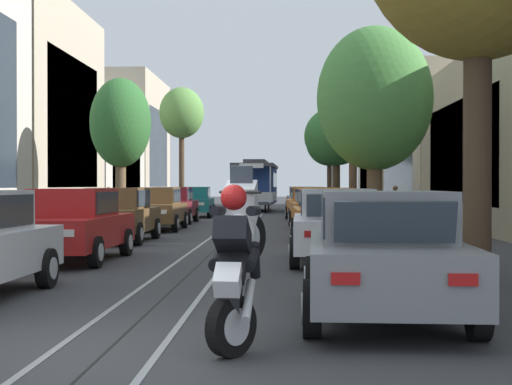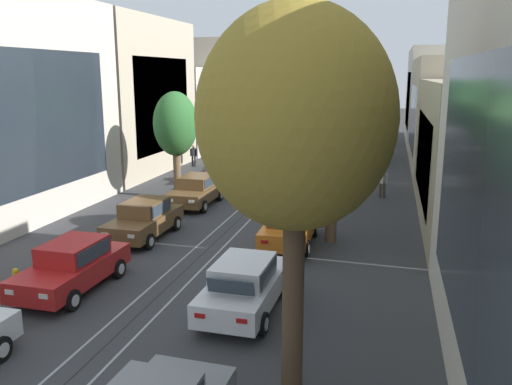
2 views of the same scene
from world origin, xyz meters
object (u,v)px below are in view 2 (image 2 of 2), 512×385
object	(u,v)px
parked_car_maroon_fifth_left	(224,172)
parked_car_silver_sixth_right	(339,154)
parked_car_teal_sixth_left	(252,158)
pedestrian_crossing_far	(194,155)
parked_car_orange_fifth_right	(327,169)
street_tree_kerb_left_mid	(256,81)
parked_car_brown_fourth_left	(196,190)
street_tree_kerb_right_far	(374,95)
street_tree_kerb_left_second	(176,125)
parked_car_silver_far_right	(344,144)
parked_car_brown_mid_left	(144,219)
street_tree_kerb_right_second	(334,137)
parked_car_orange_mid_right	(289,226)
parked_car_red_second_left	(72,266)
street_tree_kerb_right_fourth	(367,104)
cable_car_trolley	(312,132)
parked_car_white_second_right	(245,285)
street_tree_kerb_right_near	(296,120)
street_tree_kerb_right_mid	(357,109)
pedestrian_on_right_pavement	(383,181)
parked_car_orange_fourth_right	(314,190)
fire_hydrant	(17,281)

from	to	relation	value
parked_car_maroon_fifth_left	parked_car_silver_sixth_right	distance (m)	11.44
parked_car_teal_sixth_left	pedestrian_crossing_far	xyz separation A→B (m)	(-4.44, -0.22, 0.10)
parked_car_orange_fifth_right	pedestrian_crossing_far	xyz separation A→B (m)	(-10.22, 3.09, 0.10)
street_tree_kerb_left_mid	parked_car_brown_fourth_left	bearing A→B (deg)	-85.08
street_tree_kerb_right_far	street_tree_kerb_left_second	bearing A→B (deg)	-110.73
parked_car_silver_far_right	street_tree_kerb_left_mid	xyz separation A→B (m)	(-7.49, -1.74, 5.29)
parked_car_brown_mid_left	street_tree_kerb_right_second	distance (m)	8.54
parked_car_orange_mid_right	parked_car_red_second_left	bearing A→B (deg)	-133.42
parked_car_teal_sixth_left	parked_car_orange_fifth_right	world-z (taller)	same
parked_car_brown_fourth_left	parked_car_teal_sixth_left	xyz separation A→B (m)	(0.05, 11.45, 0.00)
parked_car_red_second_left	parked_car_silver_sixth_right	size ratio (longest dim) A/B	0.99
parked_car_silver_far_right	street_tree_kerb_right_fourth	world-z (taller)	street_tree_kerb_right_fourth
parked_car_silver_sixth_right	cable_car_trolley	size ratio (longest dim) A/B	0.48
parked_car_white_second_right	parked_car_silver_far_right	size ratio (longest dim) A/B	1.00
parked_car_white_second_right	street_tree_kerb_right_second	xyz separation A→B (m)	(1.68, 7.25, 3.50)
parked_car_brown_fourth_left	street_tree_kerb_right_second	size ratio (longest dim) A/B	0.67
street_tree_kerb_right_near	parked_car_orange_fifth_right	bearing A→B (deg)	94.98
street_tree_kerb_right_mid	pedestrian_on_right_pavement	size ratio (longest dim) A/B	4.01
parked_car_orange_fifth_right	pedestrian_on_right_pavement	bearing A→B (deg)	-47.59
parked_car_brown_fourth_left	parked_car_silver_far_right	xyz separation A→B (m)	(5.85, 20.89, 0.00)
parked_car_silver_far_right	street_tree_kerb_left_mid	world-z (taller)	street_tree_kerb_left_mid
parked_car_orange_fourth_right	street_tree_kerb_right_mid	bearing A→B (deg)	66.52
parked_car_white_second_right	parked_car_orange_fourth_right	distance (m)	13.23
parked_car_white_second_right	street_tree_kerb_right_mid	bearing A→B (deg)	83.63
parked_car_white_second_right	street_tree_kerb_right_mid	distance (m)	17.97
street_tree_kerb_left_second	street_tree_kerb_left_mid	distance (m)	17.81
street_tree_kerb_right_far	pedestrian_on_right_pavement	bearing A→B (deg)	-86.54
parked_car_brown_mid_left	parked_car_brown_fourth_left	bearing A→B (deg)	88.44
parked_car_maroon_fifth_left	parked_car_brown_fourth_left	bearing A→B (deg)	-88.09
parked_car_silver_sixth_right	parked_car_maroon_fifth_left	bearing A→B (deg)	-122.39
parked_car_red_second_left	parked_car_brown_mid_left	xyz separation A→B (m)	(-0.25, 5.65, 0.00)
parked_car_brown_mid_left	parked_car_maroon_fifth_left	world-z (taller)	same
parked_car_silver_sixth_right	parked_car_orange_fourth_right	bearing A→B (deg)	-90.02
street_tree_kerb_left_second	street_tree_kerb_right_mid	distance (m)	10.39
parked_car_orange_fifth_right	parked_car_orange_mid_right	bearing A→B (deg)	-89.62
parked_car_red_second_left	parked_car_maroon_fifth_left	size ratio (longest dim) A/B	1.01
fire_hydrant	parked_car_silver_sixth_right	bearing A→B (deg)	74.76
street_tree_kerb_left_second	street_tree_kerb_right_fourth	distance (m)	17.91
parked_car_brown_fourth_left	parked_car_orange_fourth_right	size ratio (longest dim) A/B	0.99
street_tree_kerb_right_far	parked_car_silver_far_right	bearing A→B (deg)	-109.56
cable_car_trolley	parked_car_brown_fourth_left	bearing A→B (deg)	-97.73
street_tree_kerb_right_near	street_tree_kerb_right_fourth	bearing A→B (deg)	90.16
street_tree_kerb_right_near	pedestrian_crossing_far	world-z (taller)	street_tree_kerb_right_near
parked_car_maroon_fifth_left	parked_car_orange_fourth_right	xyz separation A→B (m)	(6.12, -3.74, 0.00)
parked_car_silver_sixth_right	street_tree_kerb_right_near	bearing A→B (deg)	-86.36
street_tree_kerb_left_mid	pedestrian_crossing_far	xyz separation A→B (m)	(-2.74, -7.92, -5.20)
parked_car_red_second_left	street_tree_kerb_right_far	xyz separation A→B (m)	(7.92, 38.45, 3.93)
parked_car_white_second_right	street_tree_kerb_left_second	distance (m)	15.40
parked_car_teal_sixth_left	pedestrian_on_right_pavement	distance (m)	11.80
parked_car_silver_far_right	street_tree_kerb_right_second	world-z (taller)	street_tree_kerb_right_second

